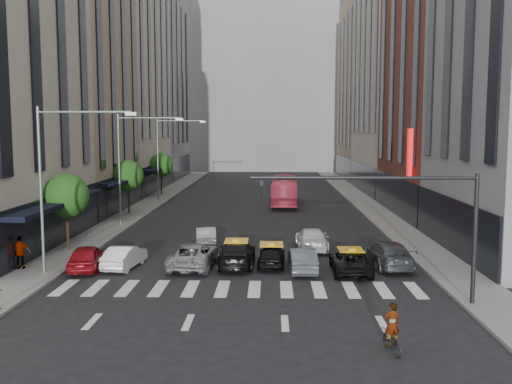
# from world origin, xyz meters

# --- Properties ---
(ground) EXTENTS (160.00, 160.00, 0.00)m
(ground) POSITION_xyz_m (0.00, 0.00, 0.00)
(ground) COLOR black
(ground) RESTS_ON ground
(sidewalk_left) EXTENTS (3.00, 96.00, 0.15)m
(sidewalk_left) POSITION_xyz_m (-11.50, 30.00, 0.07)
(sidewalk_left) COLOR slate
(sidewalk_left) RESTS_ON ground
(sidewalk_right) EXTENTS (3.00, 96.00, 0.15)m
(sidewalk_right) POSITION_xyz_m (11.50, 30.00, 0.07)
(sidewalk_right) COLOR slate
(sidewalk_right) RESTS_ON ground
(building_left_b) EXTENTS (8.00, 16.00, 24.00)m
(building_left_b) POSITION_xyz_m (-17.00, 28.00, 12.00)
(building_left_b) COLOR tan
(building_left_b) RESTS_ON ground
(building_left_c) EXTENTS (8.00, 20.00, 36.00)m
(building_left_c) POSITION_xyz_m (-17.00, 46.00, 18.00)
(building_left_c) COLOR beige
(building_left_c) RESTS_ON ground
(building_left_d) EXTENTS (8.00, 18.00, 30.00)m
(building_left_d) POSITION_xyz_m (-17.00, 65.00, 15.00)
(building_left_d) COLOR gray
(building_left_d) RESTS_ON ground
(building_right_b) EXTENTS (8.00, 18.00, 26.00)m
(building_right_b) POSITION_xyz_m (17.00, 27.00, 13.00)
(building_right_b) COLOR brown
(building_right_b) RESTS_ON ground
(building_right_c) EXTENTS (8.00, 20.00, 40.00)m
(building_right_c) POSITION_xyz_m (17.00, 46.00, 20.00)
(building_right_c) COLOR beige
(building_right_c) RESTS_ON ground
(building_right_d) EXTENTS (8.00, 18.00, 28.00)m
(building_right_d) POSITION_xyz_m (17.00, 65.00, 14.00)
(building_right_d) COLOR tan
(building_right_d) RESTS_ON ground
(building_far) EXTENTS (30.00, 10.00, 36.00)m
(building_far) POSITION_xyz_m (0.00, 85.00, 18.00)
(building_far) COLOR gray
(building_far) RESTS_ON ground
(tree_near) EXTENTS (2.88, 2.88, 4.95)m
(tree_near) POSITION_xyz_m (-11.80, 10.00, 3.65)
(tree_near) COLOR black
(tree_near) RESTS_ON sidewalk_left
(tree_mid) EXTENTS (2.88, 2.88, 4.95)m
(tree_mid) POSITION_xyz_m (-11.80, 26.00, 3.65)
(tree_mid) COLOR black
(tree_mid) RESTS_ON sidewalk_left
(tree_far) EXTENTS (2.88, 2.88, 4.95)m
(tree_far) POSITION_xyz_m (-11.80, 42.00, 3.65)
(tree_far) COLOR black
(tree_far) RESTS_ON sidewalk_left
(streetlamp_near) EXTENTS (5.38, 0.25, 9.00)m
(streetlamp_near) POSITION_xyz_m (-10.04, 4.00, 5.90)
(streetlamp_near) COLOR gray
(streetlamp_near) RESTS_ON sidewalk_left
(streetlamp_mid) EXTENTS (5.38, 0.25, 9.00)m
(streetlamp_mid) POSITION_xyz_m (-10.04, 20.00, 5.90)
(streetlamp_mid) COLOR gray
(streetlamp_mid) RESTS_ON sidewalk_left
(streetlamp_far) EXTENTS (5.38, 0.25, 9.00)m
(streetlamp_far) POSITION_xyz_m (-10.04, 36.00, 5.90)
(streetlamp_far) COLOR gray
(streetlamp_far) RESTS_ON sidewalk_left
(traffic_signal) EXTENTS (10.10, 0.20, 6.00)m
(traffic_signal) POSITION_xyz_m (7.69, -1.00, 4.47)
(traffic_signal) COLOR black
(traffic_signal) RESTS_ON ground
(liberty_sign) EXTENTS (0.30, 0.70, 4.00)m
(liberty_sign) POSITION_xyz_m (12.60, 20.00, 6.00)
(liberty_sign) COLOR red
(liberty_sign) RESTS_ON ground
(car_red) EXTENTS (2.22, 4.39, 1.43)m
(car_red) POSITION_xyz_m (-9.02, 5.22, 0.72)
(car_red) COLOR maroon
(car_red) RESTS_ON ground
(car_white_front) EXTENTS (1.89, 4.10, 1.30)m
(car_white_front) POSITION_xyz_m (-7.00, 5.74, 0.65)
(car_white_front) COLOR white
(car_white_front) RESTS_ON ground
(car_silver) EXTENTS (2.66, 5.31, 1.44)m
(car_silver) POSITION_xyz_m (-3.05, 5.91, 0.72)
(car_silver) COLOR #9B9BA0
(car_silver) RESTS_ON ground
(taxi_left) EXTENTS (2.11, 5.07, 1.47)m
(taxi_left) POSITION_xyz_m (-0.58, 6.36, 0.73)
(taxi_left) COLOR black
(taxi_left) RESTS_ON ground
(taxi_center) EXTENTS (1.67, 3.83, 1.28)m
(taxi_center) POSITION_xyz_m (1.46, 6.27, 0.64)
(taxi_center) COLOR black
(taxi_center) RESTS_ON ground
(car_grey_mid) EXTENTS (1.57, 4.13, 1.35)m
(car_grey_mid) POSITION_xyz_m (3.18, 5.15, 0.67)
(car_grey_mid) COLOR #474B50
(car_grey_mid) RESTS_ON ground
(taxi_right) EXTENTS (2.18, 4.59, 1.27)m
(taxi_right) POSITION_xyz_m (5.85, 4.99, 0.63)
(taxi_right) COLOR black
(taxi_right) RESTS_ON ground
(car_grey_curb) EXTENTS (2.49, 5.30, 1.50)m
(car_grey_curb) POSITION_xyz_m (8.20, 6.37, 0.75)
(car_grey_curb) COLOR #3B3E42
(car_grey_curb) RESTS_ON ground
(car_row2_left) EXTENTS (1.80, 3.92, 1.24)m
(car_row2_left) POSITION_xyz_m (-3.07, 12.47, 0.62)
(car_row2_left) COLOR #ABAAB0
(car_row2_left) RESTS_ON ground
(car_row2_right) EXTENTS (2.01, 4.92, 1.43)m
(car_row2_right) POSITION_xyz_m (4.12, 10.99, 0.71)
(car_row2_right) COLOR silver
(car_row2_right) RESTS_ON ground
(bus) EXTENTS (2.95, 10.96, 3.03)m
(bus) POSITION_xyz_m (2.89, 33.48, 1.51)
(bus) COLOR #E3425C
(bus) RESTS_ON ground
(motorcycle) EXTENTS (0.83, 1.59, 0.80)m
(motorcycle) POSITION_xyz_m (5.73, -6.50, 0.40)
(motorcycle) COLOR black
(motorcycle) RESTS_ON ground
(rider) EXTENTS (0.64, 0.49, 1.59)m
(rider) POSITION_xyz_m (5.73, -6.50, 1.59)
(rider) COLOR gray
(rider) RESTS_ON motorcycle
(pedestrian_far) EXTENTS (1.14, 0.60, 1.86)m
(pedestrian_far) POSITION_xyz_m (-12.60, 4.72, 1.08)
(pedestrian_far) COLOR gray
(pedestrian_far) RESTS_ON sidewalk_left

